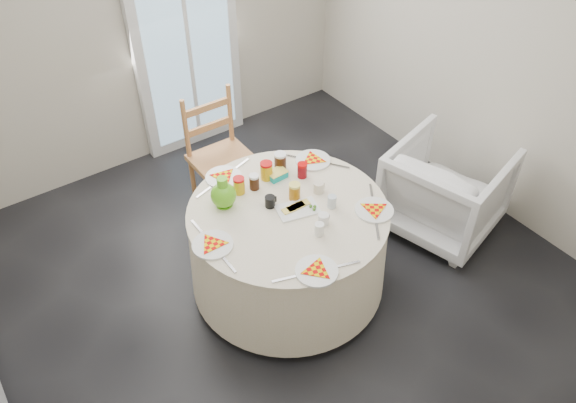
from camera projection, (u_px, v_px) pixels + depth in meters
floor at (276, 278)px, 4.21m from camera, size 4.00×4.00×0.00m
wall_back at (135, 21)px, 4.58m from camera, size 4.00×0.02×2.60m
wall_right at (492, 47)px, 4.23m from camera, size 0.02×4.00×2.60m
glass_door at (186, 39)px, 4.89m from camera, size 1.00×0.08×2.10m
table at (288, 247)px, 3.92m from camera, size 1.38×1.38×0.70m
wooden_chair at (223, 163)px, 4.50m from camera, size 0.46×0.44×1.04m
armchair at (446, 188)px, 4.39m from camera, size 0.94×0.98×0.83m
place_settings at (288, 205)px, 3.67m from camera, size 1.53×1.53×0.03m
jar_cluster at (270, 174)px, 3.83m from camera, size 0.54×0.31×0.15m
butter_tub at (277, 171)px, 3.92m from camera, size 0.14×0.11×0.05m
green_pitcher at (223, 188)px, 3.64m from camera, size 0.22×0.22×0.22m
cheese_platter at (298, 205)px, 3.67m from camera, size 0.31×0.24×0.04m
mugs_glasses at (303, 196)px, 3.67m from camera, size 0.64×0.64×0.10m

